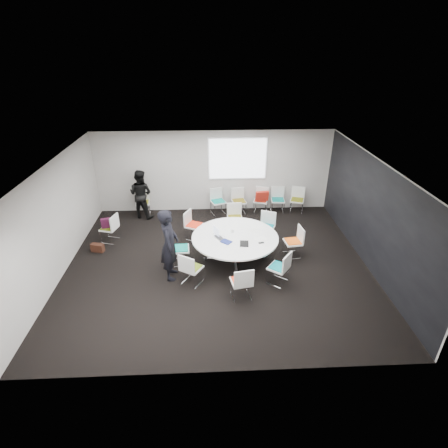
{
  "coord_description": "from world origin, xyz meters",
  "views": [
    {
      "loc": [
        -0.19,
        -7.89,
        5.35
      ],
      "look_at": [
        0.2,
        0.4,
        1.0
      ],
      "focal_mm": 28.0,
      "sensor_mm": 36.0,
      "label": 1
    }
  ],
  "objects_px": {
    "chair_back_e": "(297,205)",
    "cup": "(232,231)",
    "chair_ring_d": "(194,230)",
    "chair_ring_b": "(266,232)",
    "chair_ring_h": "(278,273)",
    "person_back": "(141,194)",
    "person_main": "(169,245)",
    "chair_ring_c": "(235,223)",
    "maroon_bag": "(108,223)",
    "chair_back_c": "(261,205)",
    "brown_bag": "(98,248)",
    "chair_ring_f": "(192,274)",
    "chair_back_a": "(218,206)",
    "chair_spare_left": "(110,233)",
    "conference_table": "(235,242)",
    "chair_ring_e": "(181,254)",
    "laptop": "(221,237)",
    "chair_person_back": "(143,207)",
    "chair_back_d": "(277,204)",
    "chair_ring_a": "(293,247)",
    "chair_ring_g": "(241,288)",
    "chair_back_b": "(239,206)"
  },
  "relations": [
    {
      "from": "chair_back_c",
      "to": "chair_person_back",
      "type": "relative_size",
      "value": 1.0
    },
    {
      "from": "chair_back_c",
      "to": "cup",
      "type": "distance_m",
      "value": 3.02
    },
    {
      "from": "chair_ring_d",
      "to": "chair_ring_f",
      "type": "height_order",
      "value": "same"
    },
    {
      "from": "laptop",
      "to": "brown_bag",
      "type": "height_order",
      "value": "laptop"
    },
    {
      "from": "chair_back_d",
      "to": "chair_ring_b",
      "type": "bearing_deg",
      "value": 74.49
    },
    {
      "from": "chair_ring_h",
      "to": "laptop",
      "type": "height_order",
      "value": "chair_ring_h"
    },
    {
      "from": "person_main",
      "to": "maroon_bag",
      "type": "xyz_separation_m",
      "value": [
        -1.98,
        1.86,
        -0.32
      ]
    },
    {
      "from": "chair_ring_c",
      "to": "chair_ring_e",
      "type": "bearing_deg",
      "value": 45.22
    },
    {
      "from": "chair_ring_d",
      "to": "chair_spare_left",
      "type": "xyz_separation_m",
      "value": [
        -2.49,
        -0.06,
        0.0
      ]
    },
    {
      "from": "cup",
      "to": "chair_back_c",
      "type": "bearing_deg",
      "value": 66.59
    },
    {
      "from": "chair_back_a",
      "to": "brown_bag",
      "type": "relative_size",
      "value": 2.44
    },
    {
      "from": "chair_ring_a",
      "to": "person_back",
      "type": "distance_m",
      "value": 5.34
    },
    {
      "from": "chair_back_a",
      "to": "chair_spare_left",
      "type": "xyz_separation_m",
      "value": [
        -3.27,
        -1.78,
        0.0
      ]
    },
    {
      "from": "chair_back_e",
      "to": "person_main",
      "type": "relative_size",
      "value": 0.47
    },
    {
      "from": "chair_ring_a",
      "to": "chair_back_a",
      "type": "distance_m",
      "value": 3.46
    },
    {
      "from": "chair_ring_f",
      "to": "maroon_bag",
      "type": "distance_m",
      "value": 3.35
    },
    {
      "from": "chair_back_e",
      "to": "cup",
      "type": "distance_m",
      "value": 3.68
    },
    {
      "from": "chair_back_d",
      "to": "person_main",
      "type": "relative_size",
      "value": 0.47
    },
    {
      "from": "chair_ring_f",
      "to": "chair_back_b",
      "type": "relative_size",
      "value": 1.0
    },
    {
      "from": "chair_ring_g",
      "to": "person_back",
      "type": "height_order",
      "value": "person_back"
    },
    {
      "from": "chair_ring_e",
      "to": "chair_back_e",
      "type": "bearing_deg",
      "value": 124.32
    },
    {
      "from": "brown_bag",
      "to": "chair_back_e",
      "type": "bearing_deg",
      "value": 20.46
    },
    {
      "from": "chair_ring_c",
      "to": "maroon_bag",
      "type": "distance_m",
      "value": 3.82
    },
    {
      "from": "chair_ring_f",
      "to": "chair_spare_left",
      "type": "bearing_deg",
      "value": 170.65
    },
    {
      "from": "chair_ring_f",
      "to": "conference_table",
      "type": "bearing_deg",
      "value": 73.42
    },
    {
      "from": "maroon_bag",
      "to": "chair_ring_h",
      "type": "bearing_deg",
      "value": -25.93
    },
    {
      "from": "chair_ring_d",
      "to": "chair_ring_h",
      "type": "height_order",
      "value": "same"
    },
    {
      "from": "chair_ring_d",
      "to": "chair_ring_b",
      "type": "bearing_deg",
      "value": 109.8
    },
    {
      "from": "laptop",
      "to": "maroon_bag",
      "type": "xyz_separation_m",
      "value": [
        -3.27,
        1.22,
        -0.12
      ]
    },
    {
      "from": "chair_back_c",
      "to": "brown_bag",
      "type": "relative_size",
      "value": 2.44
    },
    {
      "from": "conference_table",
      "to": "laptop",
      "type": "distance_m",
      "value": 0.43
    },
    {
      "from": "chair_spare_left",
      "to": "person_back",
      "type": "height_order",
      "value": "person_back"
    },
    {
      "from": "chair_back_d",
      "to": "conference_table",
      "type": "bearing_deg",
      "value": 64.3
    },
    {
      "from": "chair_ring_h",
      "to": "cup",
      "type": "xyz_separation_m",
      "value": [
        -1.06,
        1.33,
        0.5
      ]
    },
    {
      "from": "chair_ring_a",
      "to": "chair_back_d",
      "type": "relative_size",
      "value": 1.0
    },
    {
      "from": "chair_ring_e",
      "to": "chair_back_c",
      "type": "distance_m",
      "value": 4.03
    },
    {
      "from": "chair_ring_a",
      "to": "chair_spare_left",
      "type": "relative_size",
      "value": 1.0
    },
    {
      "from": "chair_ring_c",
      "to": "maroon_bag",
      "type": "bearing_deg",
      "value": 4.73
    },
    {
      "from": "laptop",
      "to": "cup",
      "type": "bearing_deg",
      "value": -81.44
    },
    {
      "from": "conference_table",
      "to": "chair_ring_d",
      "type": "height_order",
      "value": "chair_ring_d"
    },
    {
      "from": "chair_ring_h",
      "to": "person_back",
      "type": "xyz_separation_m",
      "value": [
        -3.95,
        3.9,
        0.56
      ]
    },
    {
      "from": "chair_ring_f",
      "to": "chair_back_d",
      "type": "xyz_separation_m",
      "value": [
        2.87,
        3.99,
        0.0
      ]
    },
    {
      "from": "chair_back_e",
      "to": "chair_person_back",
      "type": "distance_m",
      "value": 5.34
    },
    {
      "from": "person_main",
      "to": "conference_table",
      "type": "bearing_deg",
      "value": -67.33
    },
    {
      "from": "chair_back_d",
      "to": "laptop",
      "type": "bearing_deg",
      "value": 59.45
    },
    {
      "from": "chair_ring_f",
      "to": "person_back",
      "type": "xyz_separation_m",
      "value": [
        -1.8,
        3.83,
        0.56
      ]
    },
    {
      "from": "chair_ring_b",
      "to": "person_main",
      "type": "height_order",
      "value": "person_main"
    },
    {
      "from": "conference_table",
      "to": "chair_back_a",
      "type": "xyz_separation_m",
      "value": [
        -0.36,
        2.95,
        -0.27
      ]
    },
    {
      "from": "chair_ring_d",
      "to": "chair_back_c",
      "type": "distance_m",
      "value": 2.87
    },
    {
      "from": "chair_ring_h",
      "to": "chair_ring_b",
      "type": "bearing_deg",
      "value": 37.2
    }
  ]
}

